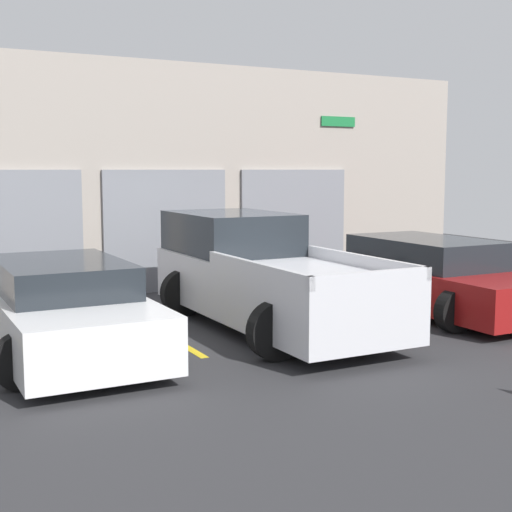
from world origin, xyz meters
name	(u,v)px	position (x,y,z in m)	size (l,w,h in m)	color
ground_plane	(239,316)	(0.00, 0.00, 0.00)	(28.00, 28.00, 0.00)	#2D2D30
shophouse_building	(169,179)	(-0.01, 3.29, 2.28)	(14.41, 0.68, 4.64)	#9E9389
pickup_truck	(261,275)	(0.00, -0.79, 0.81)	(2.40, 5.23, 1.75)	silver
sedan_white	(63,309)	(-3.18, -1.09, 0.60)	(2.23, 4.47, 1.26)	white
sedan_side	(429,276)	(3.18, -1.09, 0.61)	(2.24, 4.79, 1.28)	maroon
parking_stripe_left	(175,340)	(-1.59, -1.12, 0.00)	(0.12, 2.20, 0.01)	gold
parking_stripe_centre	(355,319)	(1.59, -1.12, 0.00)	(0.12, 2.20, 0.01)	gold
parking_stripe_right	(495,303)	(4.78, -1.12, 0.00)	(0.12, 2.20, 0.01)	gold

